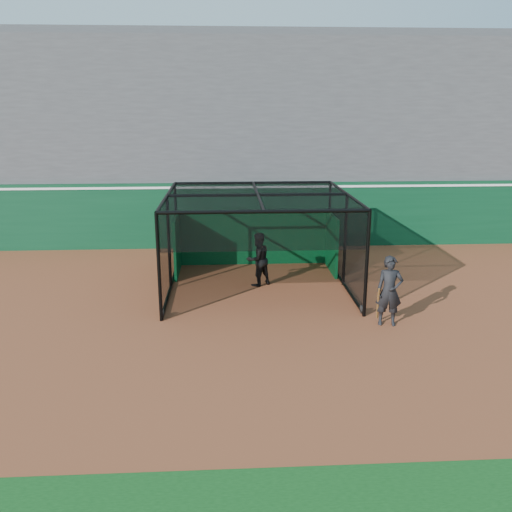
{
  "coord_description": "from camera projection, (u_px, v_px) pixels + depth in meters",
  "views": [
    {
      "loc": [
        -0.34,
        -12.03,
        5.32
      ],
      "look_at": [
        0.46,
        2.0,
        1.4
      ],
      "focal_mm": 38.0,
      "sensor_mm": 36.0,
      "label": 1
    }
  ],
  "objects": [
    {
      "name": "grandstand",
      "position": [
        232.0,
        125.0,
        23.62
      ],
      "size": [
        50.0,
        7.85,
        8.95
      ],
      "color": "#4C4C4F",
      "rests_on": "ground"
    },
    {
      "name": "outfield_wall",
      "position": [
        234.0,
        214.0,
        20.85
      ],
      "size": [
        50.0,
        0.5,
        2.5
      ],
      "color": "#0A3B20",
      "rests_on": "ground"
    },
    {
      "name": "on_deck_player",
      "position": [
        389.0,
        291.0,
        13.39
      ],
      "size": [
        0.7,
        0.52,
        1.77
      ],
      "color": "black",
      "rests_on": "ground"
    },
    {
      "name": "batting_cage",
      "position": [
        258.0,
        242.0,
        16.12
      ],
      "size": [
        5.35,
        5.23,
        2.81
      ],
      "color": "black",
      "rests_on": "ground"
    },
    {
      "name": "ground",
      "position": [
        242.0,
        335.0,
        13.02
      ],
      "size": [
        120.0,
        120.0,
        0.0
      ],
      "primitive_type": "plane",
      "color": "brown",
      "rests_on": "ground"
    },
    {
      "name": "batter",
      "position": [
        258.0,
        259.0,
        16.4
      ],
      "size": [
        1.0,
        0.95,
        1.64
      ],
      "primitive_type": "imported",
      "rotation": [
        0.0,
        0.0,
        3.71
      ],
      "color": "black",
      "rests_on": "ground"
    }
  ]
}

